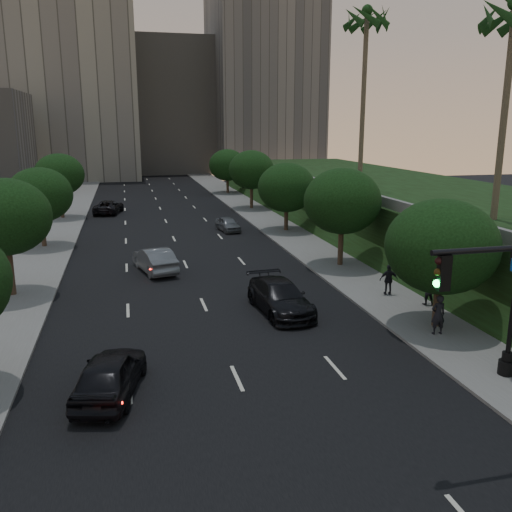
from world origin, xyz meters
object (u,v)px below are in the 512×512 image
object	(u,v)px
sedan_near_left	(110,374)
sedan_far_left	(109,207)
sedan_far_right	(228,224)
pedestrian_c	(389,280)
street_lamp	(512,313)
pedestrian_a	(438,315)
pedestrian_b	(427,290)
sedan_near_right	(280,297)
sedan_mid_left	(155,260)

from	to	relation	value
sedan_near_left	sedan_far_left	distance (m)	42.64
sedan_near_left	sedan_far_right	size ratio (longest dim) A/B	1.25
sedan_far_left	pedestrian_c	distance (m)	38.01
pedestrian_c	street_lamp	bearing A→B (deg)	101.13
street_lamp	sedan_far_right	size ratio (longest dim) A/B	1.47
sedan_far_right	pedestrian_a	xyz separation A→B (m)	(4.60, -27.40, 0.43)
street_lamp	sedan_far_right	distance (m)	32.15
street_lamp	sedan_near_left	xyz separation A→B (m)	(-14.74, 2.14, -1.82)
pedestrian_a	pedestrian_b	bearing A→B (deg)	-112.69
sedan_near_left	sedan_near_right	world-z (taller)	sedan_near_left
street_lamp	pedestrian_c	world-z (taller)	street_lamp
pedestrian_a	sedan_near_right	bearing A→B (deg)	-37.39
pedestrian_b	sedan_mid_left	bearing A→B (deg)	-19.88
sedan_far_right	sedan_mid_left	bearing A→B (deg)	-127.78
sedan_near_left	sedan_far_right	xyz separation A→B (m)	(9.83, 29.58, -0.17)
sedan_near_right	street_lamp	bearing A→B (deg)	-60.29
sedan_far_left	pedestrian_a	world-z (taller)	pedestrian_a
sedan_far_left	sedan_far_right	xyz separation A→B (m)	(10.88, -13.05, -0.09)
sedan_near_right	pedestrian_a	xyz separation A→B (m)	(6.06, -4.95, 0.27)
pedestrian_b	pedestrian_c	world-z (taller)	pedestrian_c
sedan_far_left	pedestrian_c	world-z (taller)	pedestrian_c
street_lamp	pedestrian_a	world-z (taller)	street_lamp
sedan_near_right	pedestrian_c	world-z (taller)	pedestrian_c
pedestrian_b	sedan_far_right	bearing A→B (deg)	-56.86
sedan_near_right	pedestrian_c	distance (m)	6.74
sedan_near_right	pedestrian_a	size ratio (longest dim) A/B	3.02
pedestrian_a	pedestrian_c	size ratio (longest dim) A/B	1.07
sedan_far_left	sedan_far_right	size ratio (longest dim) A/B	1.39
sedan_far_left	sedan_mid_left	bearing A→B (deg)	109.67
sedan_mid_left	sedan_near_left	bearing A→B (deg)	67.60
sedan_mid_left	pedestrian_a	distance (m)	18.81
sedan_mid_left	pedestrian_a	world-z (taller)	pedestrian_a
street_lamp	sedan_far_right	xyz separation A→B (m)	(-4.91, 31.71, -1.98)
street_lamp	sedan_far_left	bearing A→B (deg)	109.43
sedan_near_left	sedan_mid_left	distance (m)	16.91
sedan_mid_left	pedestrian_b	size ratio (longest dim) A/B	3.16
pedestrian_b	sedan_near_right	bearing A→B (deg)	10.37
pedestrian_c	sedan_far_right	bearing A→B (deg)	-63.63
street_lamp	sedan_far_left	world-z (taller)	street_lamp
pedestrian_a	pedestrian_b	world-z (taller)	pedestrian_a
sedan_near_left	sedan_near_right	size ratio (longest dim) A/B	0.85
sedan_near_left	sedan_far_left	world-z (taller)	sedan_near_left
sedan_far_left	sedan_near_right	size ratio (longest dim) A/B	0.95
street_lamp	sedan_mid_left	xyz separation A→B (m)	(-12.23, 18.86, -1.81)
pedestrian_b	pedestrian_c	distance (m)	2.40
sedan_mid_left	pedestrian_a	bearing A→B (deg)	115.48
sedan_mid_left	pedestrian_b	xyz separation A→B (m)	(13.71, -10.63, 0.12)
street_lamp	pedestrian_a	xyz separation A→B (m)	(-0.31, 4.32, -1.55)
pedestrian_a	sedan_near_left	bearing A→B (deg)	10.46
sedan_near_left	pedestrian_a	bearing A→B (deg)	-158.23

